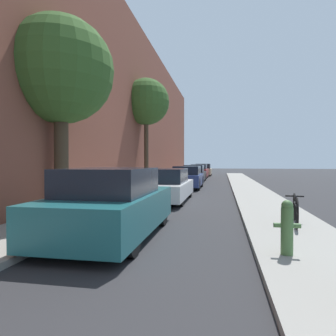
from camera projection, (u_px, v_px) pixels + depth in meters
The scene contains 14 objects.
ground_plane at pixel (195, 195), 14.79m from camera, with size 120.00×120.00×0.00m, color #28282B.
sidewalk_left at pixel (139, 192), 15.32m from camera, with size 2.00×52.00×0.12m.
sidewalk_right at pixel (255, 195), 14.26m from camera, with size 2.00×52.00×0.12m.
building_facade_left at pixel (114, 94), 15.46m from camera, with size 0.70×52.00×10.41m.
parked_car_teal at pixel (112, 204), 6.44m from camera, with size 1.87×4.18×1.50m.
parked_car_white at pixel (165, 186), 12.36m from camera, with size 1.86×4.58×1.36m.
parked_car_navy at pixel (188, 178), 18.34m from camera, with size 1.72×4.14×1.38m.
parked_car_black at pixel (194, 174), 24.34m from camera, with size 1.70×4.63×1.39m.
parked_car_red at pixel (199, 172), 29.76m from camera, with size 1.68×4.63×1.40m.
parked_car_champagne at pixel (203, 170), 35.10m from camera, with size 1.87×4.16×1.42m.
street_tree_near at pixel (61, 72), 9.01m from camera, with size 3.23×3.23×5.92m.
street_tree_far at pixel (146, 102), 18.48m from camera, with size 2.89×2.89×6.72m.
fire_hydrant at pixel (287, 227), 4.83m from camera, with size 0.42×0.19×0.89m.
bicycle at pixel (296, 209), 7.14m from camera, with size 0.46×1.73×0.71m.
Camera 1 is at (1.36, 1.24, 1.63)m, focal length 31.67 mm.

